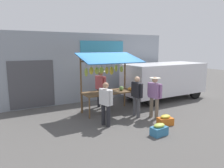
# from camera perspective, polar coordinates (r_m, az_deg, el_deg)

# --- Properties ---
(ground_plane) EXTENTS (40.00, 40.00, 0.00)m
(ground_plane) POSITION_cam_1_polar(r_m,az_deg,el_deg) (8.96, -0.94, -7.61)
(ground_plane) COLOR #514F4C
(street_backdrop) EXTENTS (9.00, 0.30, 3.40)m
(street_backdrop) POSITION_cam_1_polar(r_m,az_deg,el_deg) (10.55, -6.85, 4.44)
(street_backdrop) COLOR #8C939E
(street_backdrop) RESTS_ON ground
(market_stall) EXTENTS (2.50, 1.46, 2.50)m
(market_stall) POSITION_cam_1_polar(r_m,az_deg,el_deg) (8.67, -1.07, 2.39)
(market_stall) COLOR brown
(market_stall) RESTS_ON ground
(vendor_with_sunhat) EXTENTS (0.44, 0.70, 1.70)m
(vendor_with_sunhat) POSITION_cam_1_polar(r_m,az_deg,el_deg) (9.36, -3.14, -0.47)
(vendor_with_sunhat) COLOR #232328
(vendor_with_sunhat) RESTS_ON ground
(shopper_in_grey_tee) EXTENTS (0.42, 0.68, 1.61)m
(shopper_in_grey_tee) POSITION_cam_1_polar(r_m,az_deg,el_deg) (8.14, 11.56, -2.71)
(shopper_in_grey_tee) COLOR #726656
(shopper_in_grey_tee) RESTS_ON ground
(shopper_with_ponytail) EXTENTS (0.32, 0.65, 1.54)m
(shopper_with_ponytail) POSITION_cam_1_polar(r_m,az_deg,el_deg) (7.17, -1.72, -4.78)
(shopper_with_ponytail) COLOR #232328
(shopper_with_ponytail) RESTS_ON ground
(shopper_with_shopping_bag) EXTENTS (0.23, 0.69, 1.60)m
(shopper_with_shopping_bag) POSITION_cam_1_polar(r_m,az_deg,el_deg) (8.19, 6.82, -2.67)
(shopper_with_shopping_bag) COLOR #4C4C51
(shopper_with_shopping_bag) RESTS_ON ground
(parked_van) EXTENTS (4.43, 1.91, 1.88)m
(parked_van) POSITION_cam_1_polar(r_m,az_deg,el_deg) (11.18, 13.50, 1.56)
(parked_van) COLOR silver
(parked_van) RESTS_ON ground
(produce_crate_near) EXTENTS (0.58, 0.42, 0.37)m
(produce_crate_near) POSITION_cam_1_polar(r_m,az_deg,el_deg) (7.70, 14.38, -9.61)
(produce_crate_near) COLOR #D1661E
(produce_crate_near) RESTS_ON ground
(produce_crate_side) EXTENTS (0.54, 0.36, 0.38)m
(produce_crate_side) POSITION_cam_1_polar(r_m,az_deg,el_deg) (6.80, 12.78, -12.16)
(produce_crate_side) COLOR teal
(produce_crate_side) RESTS_ON ground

